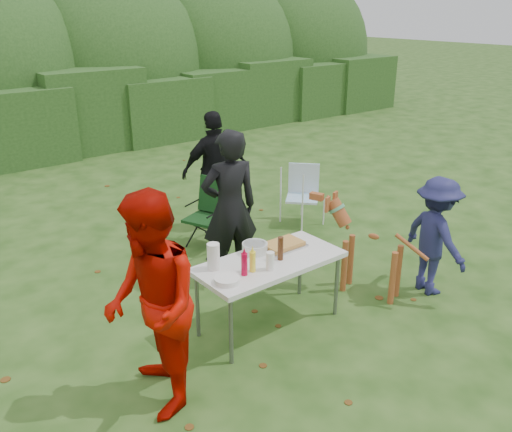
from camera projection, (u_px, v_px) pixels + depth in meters
ground at (252, 331)px, 5.47m from camera, size 80.00×80.00×0.00m
hedge_row at (10, 121)px, 11.00m from camera, size 22.00×1.40×1.70m
folding_table at (270, 265)px, 5.34m from camera, size 1.50×0.70×0.74m
person_cook at (230, 208)px, 6.17m from camera, size 0.76×0.60×1.83m
person_red_jacket at (151, 306)px, 4.17m from camera, size 0.93×1.06×1.84m
person_black_puffy at (216, 170)px, 7.77m from camera, size 1.07×0.62×1.71m
child at (435, 236)px, 6.01m from camera, size 0.70×0.97×1.36m
dog at (373, 250)px, 6.01m from camera, size 0.82×1.21×1.07m
camping_chair at (207, 214)px, 7.22m from camera, size 0.76×0.76×0.93m
lawn_chair at (302, 195)px, 8.01m from camera, size 0.73×0.73×0.88m
food_tray at (283, 246)px, 5.60m from camera, size 0.45×0.30×0.02m
focaccia_bread at (283, 244)px, 5.59m from camera, size 0.40×0.26×0.04m
mustard_bottle at (253, 262)px, 5.07m from camera, size 0.06×0.06×0.20m
ketchup_bottle at (244, 264)px, 4.99m from camera, size 0.06×0.06×0.22m
beer_bottle at (281, 248)px, 5.29m from camera, size 0.06×0.06×0.24m
paper_towel_roll at (213, 256)px, 5.10m from camera, size 0.12×0.12×0.26m
cup_stack at (270, 261)px, 5.10m from camera, size 0.08×0.08×0.18m
pasta_bowl at (255, 248)px, 5.47m from camera, size 0.26×0.26×0.10m
plate_stack at (227, 280)px, 4.89m from camera, size 0.24×0.24×0.05m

